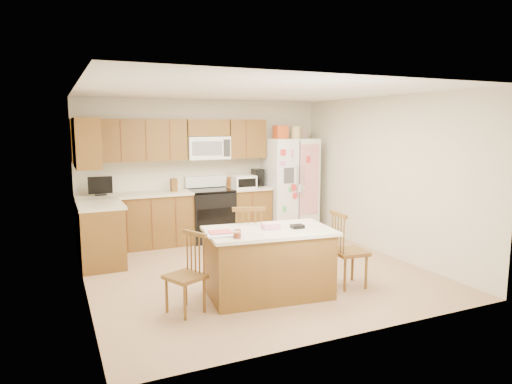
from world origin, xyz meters
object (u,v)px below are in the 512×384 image
windsor_chair_right (348,251)px  windsor_chair_left (187,275)px  island (269,262)px  windsor_chair_back (248,246)px  stove (210,214)px  refrigerator (290,185)px

windsor_chair_right → windsor_chair_left: bearing=178.9°
island → windsor_chair_back: (-0.03, 0.56, 0.07)m
windsor_chair_left → windsor_chair_right: 2.10m
stove → windsor_chair_right: bearing=-74.6°
windsor_chair_left → refrigerator: bearing=45.6°
stove → windsor_chair_right: 3.11m
windsor_chair_left → windsor_chair_back: 1.20m
refrigerator → windsor_chair_left: refrigerator is taller
stove → windsor_chair_left: (-1.27, -2.96, -0.06)m
stove → windsor_chair_right: size_ratio=1.17×
refrigerator → island: 3.39m
island → windsor_chair_back: 0.57m
island → stove: bearing=85.4°
island → windsor_chair_right: 1.06m
island → refrigerator: bearing=57.4°
island → windsor_chair_back: bearing=93.0°
stove → island: bearing=-94.6°
stove → windsor_chair_left: size_ratio=1.28×
windsor_chair_left → island: bearing=4.2°
island → windsor_chair_left: 1.04m
stove → island: size_ratio=0.71×
windsor_chair_left → windsor_chair_back: size_ratio=0.86×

